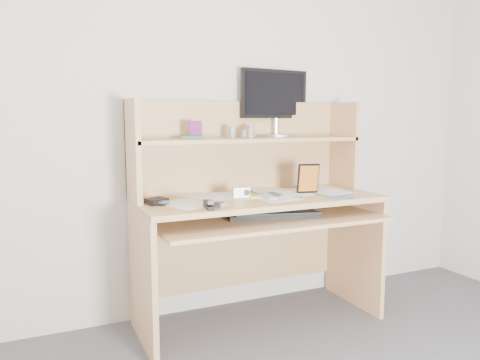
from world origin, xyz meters
name	(u,v)px	position (x,y,z in m)	size (l,w,h in m)	color
back_wall	(237,110)	(0.00, 1.80, 1.25)	(3.60, 0.04, 2.50)	beige
desk	(253,204)	(0.00, 1.56, 0.69)	(1.40, 0.70, 1.30)	tan
paper_clutter	(259,196)	(0.00, 1.48, 0.75)	(1.32, 0.54, 0.01)	silver
keyboard	(273,214)	(0.03, 1.37, 0.67)	(0.54, 0.31, 0.03)	black
tv_remote	(275,196)	(0.05, 1.38, 0.77)	(0.05, 0.18, 0.02)	#9E9E99
flip_phone	(218,204)	(-0.33, 1.28, 0.77)	(0.05, 0.09, 0.02)	#A6A6A8
stapler	(209,204)	(-0.39, 1.26, 0.77)	(0.03, 0.12, 0.04)	black
wallet	(157,201)	(-0.60, 1.48, 0.77)	(0.10, 0.08, 0.03)	black
sticky_note_pad	(254,197)	(-0.05, 1.45, 0.75)	(0.07, 0.07, 0.01)	yellow
digital_camera	(241,192)	(-0.12, 1.46, 0.79)	(0.10, 0.04, 0.06)	silver
game_case	(308,178)	(0.30, 1.44, 0.84)	(0.13, 0.01, 0.18)	black
blue_pen	(339,197)	(0.38, 1.23, 0.76)	(0.01, 0.01, 0.16)	blue
card_box	(195,130)	(-0.33, 1.64, 1.13)	(0.07, 0.02, 0.10)	maroon
shelf_book	(193,137)	(-0.34, 1.66, 1.09)	(0.12, 0.16, 0.02)	#398E59
chip_stack_a	(250,133)	(0.00, 1.60, 1.11)	(0.04, 0.04, 0.06)	black
chip_stack_b	(232,132)	(-0.10, 1.64, 1.12)	(0.04, 0.04, 0.07)	white
chip_stack_c	(245,134)	(-0.02, 1.64, 1.10)	(0.04, 0.04, 0.05)	black
chip_stack_d	(250,131)	(0.02, 1.66, 1.12)	(0.04, 0.04, 0.08)	white
monitor	(275,101)	(0.24, 1.75, 1.30)	(0.49, 0.24, 0.42)	#AAAAAF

